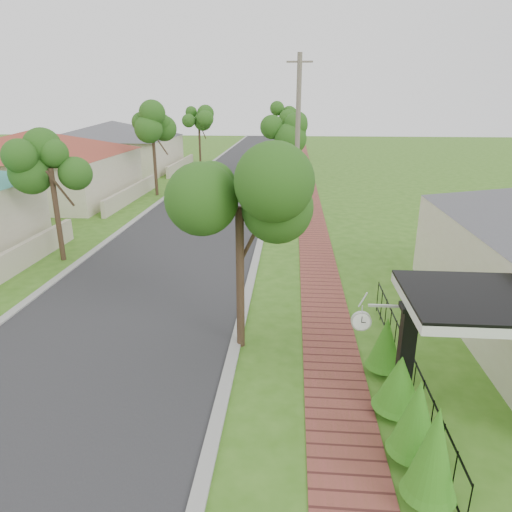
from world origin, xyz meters
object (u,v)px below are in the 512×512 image
at_px(near_tree, 239,205).
at_px(utility_pole, 297,147).
at_px(parked_car_red, 258,172).
at_px(station_clock, 363,320).
at_px(porch_post, 404,365).
at_px(parked_car_white, 261,162).

xyz_separation_m(near_tree, utility_pole, (1.50, 11.42, 0.34)).
distance_m(parked_car_red, station_clock, 29.23).
bearing_deg(porch_post, parked_car_red, 100.26).
distance_m(parked_car_white, station_clock, 36.37).
bearing_deg(porch_post, utility_pole, 99.18).
relative_size(porch_post, parked_car_red, 0.55).
distance_m(porch_post, near_tree, 5.32).
height_order(parked_car_white, station_clock, station_clock).
bearing_deg(station_clock, parked_car_white, 97.33).
distance_m(parked_car_white, utility_pole, 23.04).
distance_m(porch_post, parked_car_white, 36.87).
relative_size(near_tree, utility_pole, 0.59).
bearing_deg(parked_car_white, parked_car_red, -95.92).
bearing_deg(parked_car_red, parked_car_white, 83.63).
bearing_deg(porch_post, near_tree, 146.31).
bearing_deg(parked_car_red, near_tree, -94.65).
height_order(parked_car_white, near_tree, near_tree).
bearing_deg(near_tree, porch_post, -33.69).
distance_m(porch_post, parked_car_red, 29.74).
relative_size(porch_post, station_clock, 2.36).
xyz_separation_m(porch_post, parked_car_red, (-5.30, 29.27, -0.34)).
height_order(parked_car_white, utility_pole, utility_pole).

